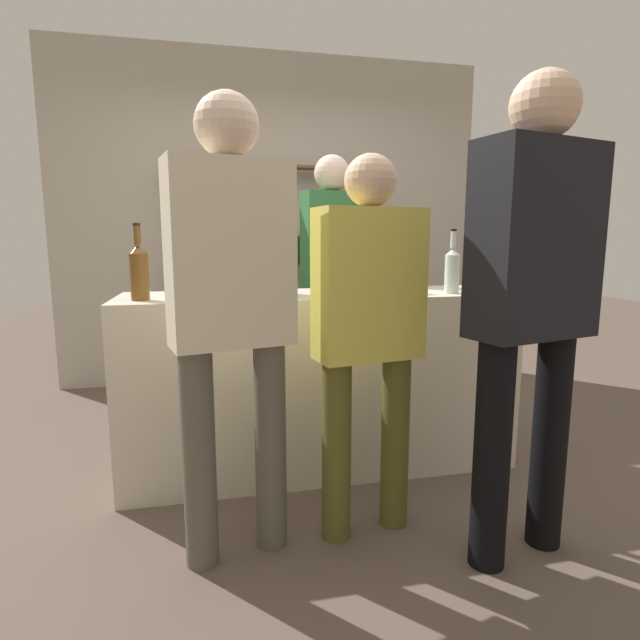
{
  "coord_description": "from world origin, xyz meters",
  "views": [
    {
      "loc": [
        -0.57,
        -2.58,
        1.23
      ],
      "look_at": [
        0.0,
        0.0,
        0.81
      ],
      "focal_mm": 28.0,
      "sensor_mm": 36.0,
      "label": 1
    }
  ],
  "objects_px": {
    "counter_bottle_0": "(345,270)",
    "wine_glass": "(409,271)",
    "ice_bucket": "(269,271)",
    "server_behind_counter": "(332,263)",
    "customer_center": "(368,320)",
    "customer_right": "(532,286)",
    "counter_bottle_2": "(139,271)",
    "customer_left": "(232,296)",
    "counter_bottle_3": "(452,269)",
    "counter_bottle_1": "(338,267)"
  },
  "relations": [
    {
      "from": "counter_bottle_3",
      "to": "ice_bucket",
      "type": "bearing_deg",
      "value": 171.66
    },
    {
      "from": "counter_bottle_2",
      "to": "server_behind_counter",
      "type": "relative_size",
      "value": 0.2
    },
    {
      "from": "counter_bottle_0",
      "to": "wine_glass",
      "type": "xyz_separation_m",
      "value": [
        0.35,
        -0.01,
        -0.01
      ]
    },
    {
      "from": "counter_bottle_2",
      "to": "ice_bucket",
      "type": "bearing_deg",
      "value": 10.83
    },
    {
      "from": "customer_left",
      "to": "server_behind_counter",
      "type": "xyz_separation_m",
      "value": [
        0.73,
        1.43,
        0.05
      ]
    },
    {
      "from": "counter_bottle_3",
      "to": "customer_left",
      "type": "relative_size",
      "value": 0.19
    },
    {
      "from": "counter_bottle_2",
      "to": "customer_left",
      "type": "bearing_deg",
      "value": -56.46
    },
    {
      "from": "counter_bottle_2",
      "to": "customer_right",
      "type": "bearing_deg",
      "value": -29.6
    },
    {
      "from": "counter_bottle_0",
      "to": "counter_bottle_2",
      "type": "height_order",
      "value": "counter_bottle_2"
    },
    {
      "from": "counter_bottle_0",
      "to": "ice_bucket",
      "type": "bearing_deg",
      "value": 168.15
    },
    {
      "from": "counter_bottle_1",
      "to": "ice_bucket",
      "type": "distance_m",
      "value": 0.4
    },
    {
      "from": "customer_left",
      "to": "customer_center",
      "type": "distance_m",
      "value": 0.56
    },
    {
      "from": "customer_left",
      "to": "counter_bottle_1",
      "type": "bearing_deg",
      "value": -50.79
    },
    {
      "from": "counter_bottle_2",
      "to": "customer_center",
      "type": "bearing_deg",
      "value": -30.43
    },
    {
      "from": "counter_bottle_2",
      "to": "customer_center",
      "type": "relative_size",
      "value": 0.23
    },
    {
      "from": "wine_glass",
      "to": "ice_bucket",
      "type": "relative_size",
      "value": 0.66
    },
    {
      "from": "counter_bottle_2",
      "to": "customer_right",
      "type": "height_order",
      "value": "customer_right"
    },
    {
      "from": "counter_bottle_1",
      "to": "customer_left",
      "type": "distance_m",
      "value": 1.02
    },
    {
      "from": "customer_right",
      "to": "server_behind_counter",
      "type": "bearing_deg",
      "value": -1.78
    },
    {
      "from": "customer_center",
      "to": "customer_right",
      "type": "bearing_deg",
      "value": -127.75
    },
    {
      "from": "customer_left",
      "to": "server_behind_counter",
      "type": "distance_m",
      "value": 1.6
    },
    {
      "from": "server_behind_counter",
      "to": "customer_center",
      "type": "xyz_separation_m",
      "value": [
        -0.18,
        -1.38,
        -0.17
      ]
    },
    {
      "from": "counter_bottle_1",
      "to": "server_behind_counter",
      "type": "distance_m",
      "value": 0.62
    },
    {
      "from": "server_behind_counter",
      "to": "counter_bottle_2",
      "type": "bearing_deg",
      "value": -64.2
    },
    {
      "from": "counter_bottle_0",
      "to": "server_behind_counter",
      "type": "relative_size",
      "value": 0.19
    },
    {
      "from": "counter_bottle_3",
      "to": "customer_center",
      "type": "bearing_deg",
      "value": -139.93
    },
    {
      "from": "counter_bottle_3",
      "to": "counter_bottle_0",
      "type": "bearing_deg",
      "value": 174.07
    },
    {
      "from": "counter_bottle_1",
      "to": "counter_bottle_2",
      "type": "distance_m",
      "value": 1.03
    },
    {
      "from": "ice_bucket",
      "to": "server_behind_counter",
      "type": "relative_size",
      "value": 0.14
    },
    {
      "from": "server_behind_counter",
      "to": "customer_left",
      "type": "bearing_deg",
      "value": -37.58
    },
    {
      "from": "counter_bottle_0",
      "to": "customer_left",
      "type": "xyz_separation_m",
      "value": [
        -0.61,
        -0.64,
        -0.05
      ]
    },
    {
      "from": "ice_bucket",
      "to": "customer_left",
      "type": "xyz_separation_m",
      "value": [
        -0.22,
        -0.72,
        -0.05
      ]
    },
    {
      "from": "counter_bottle_1",
      "to": "customer_center",
      "type": "relative_size",
      "value": 0.22
    },
    {
      "from": "counter_bottle_2",
      "to": "ice_bucket",
      "type": "relative_size",
      "value": 1.44
    },
    {
      "from": "customer_right",
      "to": "counter_bottle_1",
      "type": "bearing_deg",
      "value": 10.19
    },
    {
      "from": "counter_bottle_0",
      "to": "counter_bottle_3",
      "type": "xyz_separation_m",
      "value": [
        0.57,
        -0.06,
        -0.0
      ]
    },
    {
      "from": "counter_bottle_0",
      "to": "counter_bottle_3",
      "type": "height_order",
      "value": "counter_bottle_3"
    },
    {
      "from": "counter_bottle_0",
      "to": "customer_center",
      "type": "distance_m",
      "value": 0.62
    },
    {
      "from": "counter_bottle_1",
      "to": "ice_bucket",
      "type": "xyz_separation_m",
      "value": [
        -0.39,
        -0.1,
        -0.01
      ]
    },
    {
      "from": "counter_bottle_3",
      "to": "server_behind_counter",
      "type": "bearing_deg",
      "value": 117.89
    },
    {
      "from": "counter_bottle_2",
      "to": "server_behind_counter",
      "type": "height_order",
      "value": "server_behind_counter"
    },
    {
      "from": "counter_bottle_2",
      "to": "counter_bottle_3",
      "type": "distance_m",
      "value": 1.58
    },
    {
      "from": "counter_bottle_3",
      "to": "counter_bottle_1",
      "type": "bearing_deg",
      "value": 157.3
    },
    {
      "from": "wine_glass",
      "to": "customer_left",
      "type": "distance_m",
      "value": 1.14
    },
    {
      "from": "counter_bottle_3",
      "to": "customer_left",
      "type": "xyz_separation_m",
      "value": [
        -1.18,
        -0.58,
        -0.05
      ]
    },
    {
      "from": "customer_right",
      "to": "wine_glass",
      "type": "bearing_deg",
      "value": -5.38
    },
    {
      "from": "counter_bottle_2",
      "to": "wine_glass",
      "type": "bearing_deg",
      "value": 1.18
    },
    {
      "from": "ice_bucket",
      "to": "customer_right",
      "type": "height_order",
      "value": "customer_right"
    },
    {
      "from": "counter_bottle_0",
      "to": "ice_bucket",
      "type": "relative_size",
      "value": 1.36
    },
    {
      "from": "counter_bottle_1",
      "to": "server_behind_counter",
      "type": "xyz_separation_m",
      "value": [
        0.12,
        0.61,
        -0.01
      ]
    }
  ]
}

